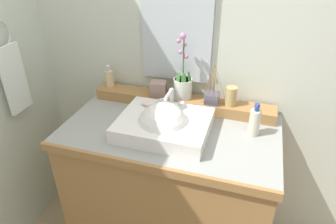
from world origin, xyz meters
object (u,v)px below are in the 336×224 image
object	(u,v)px
potted_plant	(183,84)
trinket_box	(158,89)
soap_bar	(148,104)
lotion_bottle	(255,122)
tumbler_cup	(231,96)
soap_dispenser	(109,78)
reed_diffuser	(212,97)
hand_towel	(15,79)
sink_basin	(163,126)

from	to	relation	value
potted_plant	trinket_box	xyz separation A→B (m)	(-0.15, -0.01, -0.04)
soap_bar	lotion_bottle	size ratio (longest dim) A/B	0.39
tumbler_cup	trinket_box	bearing A→B (deg)	-178.80
soap_bar	tumbler_cup	world-z (taller)	tumbler_cup
potted_plant	lotion_bottle	distance (m)	0.46
soap_dispenser	lotion_bottle	xyz separation A→B (m)	(0.90, -0.19, -0.04)
soap_bar	trinket_box	xyz separation A→B (m)	(0.00, 0.16, 0.02)
reed_diffuser	hand_towel	size ratio (longest dim) A/B	0.59
reed_diffuser	trinket_box	size ratio (longest dim) A/B	2.52
sink_basin	potted_plant	bearing A→B (deg)	85.56
potted_plant	hand_towel	xyz separation A→B (m)	(-0.93, -0.28, 0.03)
potted_plant	reed_diffuser	xyz separation A→B (m)	(0.18, -0.02, -0.05)
sink_basin	soap_dispenser	xyz separation A→B (m)	(-0.46, 0.31, 0.08)
soap_bar	hand_towel	distance (m)	0.79
soap_dispenser	lotion_bottle	size ratio (longest dim) A/B	0.78
reed_diffuser	lotion_bottle	bearing A→B (deg)	-32.31
tumbler_cup	sink_basin	bearing A→B (deg)	-136.39
hand_towel	tumbler_cup	bearing A→B (deg)	12.92
sink_basin	soap_dispenser	world-z (taller)	soap_dispenser
trinket_box	lotion_bottle	bearing A→B (deg)	-24.43
lotion_bottle	trinket_box	bearing A→B (deg)	164.69
tumbler_cup	hand_towel	world-z (taller)	hand_towel
tumbler_cup	lotion_bottle	size ratio (longest dim) A/B	0.61
soap_dispenser	potted_plant	bearing A→B (deg)	-1.93
soap_bar	tumbler_cup	distance (m)	0.46
soap_dispenser	tumbler_cup	xyz separation A→B (m)	(0.76, -0.02, -0.00)
soap_bar	soap_dispenser	xyz separation A→B (m)	(-0.33, 0.20, 0.03)
soap_bar	hand_towel	xyz separation A→B (m)	(-0.78, -0.10, 0.09)
reed_diffuser	lotion_bottle	xyz separation A→B (m)	(0.25, -0.16, -0.02)
soap_bar	potted_plant	bearing A→B (deg)	50.06
sink_basin	lotion_bottle	world-z (taller)	sink_basin
soap_bar	hand_towel	size ratio (longest dim) A/B	0.18
hand_towel	soap_dispenser	bearing A→B (deg)	33.83
soap_dispenser	trinket_box	size ratio (longest dim) A/B	1.49
trinket_box	hand_towel	world-z (taller)	hand_towel
tumbler_cup	reed_diffuser	world-z (taller)	reed_diffuser
sink_basin	trinket_box	bearing A→B (deg)	113.80
reed_diffuser	potted_plant	bearing A→B (deg)	175.10
trinket_box	potted_plant	bearing A→B (deg)	-3.26
sink_basin	lotion_bottle	bearing A→B (deg)	15.45
hand_towel	trinket_box	bearing A→B (deg)	18.92
soap_dispenser	tumbler_cup	size ratio (longest dim) A/B	1.28
sink_basin	soap_bar	world-z (taller)	sink_basin
potted_plant	soap_dispenser	xyz separation A→B (m)	(-0.48, 0.02, -0.03)
tumbler_cup	trinket_box	size ratio (longest dim) A/B	1.17
trinket_box	lotion_bottle	xyz separation A→B (m)	(0.57, -0.16, -0.03)
reed_diffuser	trinket_box	xyz separation A→B (m)	(-0.32, 0.00, 0.01)
sink_basin	reed_diffuser	bearing A→B (deg)	54.35
potted_plant	reed_diffuser	bearing A→B (deg)	-4.90
soap_bar	reed_diffuser	xyz separation A→B (m)	(0.33, 0.16, 0.01)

